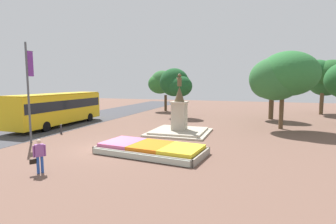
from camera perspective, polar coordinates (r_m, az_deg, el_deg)
ground_plane at (r=17.75m, az=-13.02°, el=-7.71°), size 94.46×94.46×0.00m
flower_planter at (r=15.99m, az=-3.83°, el=-8.08°), size 6.80×3.81×0.60m
statue_monument at (r=22.15m, az=2.47°, el=-2.38°), size 4.94×4.94×5.02m
banner_pole at (r=20.87m, az=-28.09°, el=4.20°), size 0.19×0.63×7.06m
city_bus at (r=28.10m, az=-22.83°, el=0.96°), size 2.71×10.88×3.21m
pedestrian_with_handbag at (r=13.90m, az=-26.27°, el=-8.26°), size 0.53×0.61×1.64m
kerb_bollard_mid_b at (r=21.37m, az=-27.72°, el=-4.57°), size 0.13×0.13×0.92m
kerb_bollard_north at (r=23.71m, az=-22.25°, el=-3.40°), size 0.17×0.17×0.82m
park_tree_far_left at (r=39.13m, az=-1.49°, el=6.37°), size 3.85×3.31×6.05m
park_tree_behind_statue at (r=32.15m, az=21.23°, el=6.07°), size 4.17×3.64×6.27m
park_tree_far_right at (r=40.89m, az=31.06°, el=6.75°), size 5.64×6.34×7.26m
park_tree_street_side at (r=25.50m, az=23.79°, el=7.22°), size 5.90×5.17×7.03m
park_tree_distant at (r=32.31m, az=1.90°, el=6.26°), size 4.22×3.59×6.03m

